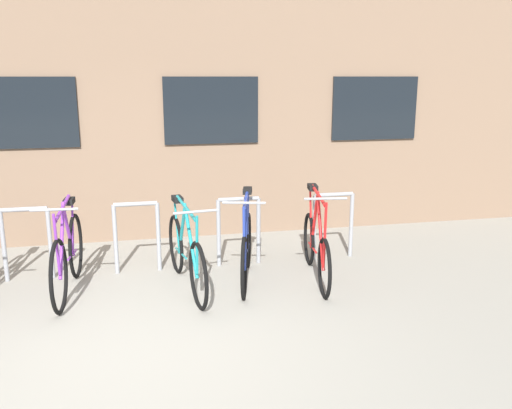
{
  "coord_description": "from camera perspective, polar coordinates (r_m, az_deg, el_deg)",
  "views": [
    {
      "loc": [
        0.2,
        -4.29,
        2.24
      ],
      "look_at": [
        1.48,
        1.6,
        0.81
      ],
      "focal_mm": 38.09,
      "sensor_mm": 36.0,
      "label": 1
    }
  ],
  "objects": [
    {
      "name": "ground_plane",
      "position": [
        4.85,
        -13.67,
        -14.61
      ],
      "size": [
        42.0,
        42.0,
        0.0
      ],
      "primitive_type": "plane",
      "color": "gray"
    },
    {
      "name": "storefront_building",
      "position": [
        10.28,
        -14.0,
        17.48
      ],
      "size": [
        28.0,
        5.54,
        6.1
      ],
      "color": "#7A604C",
      "rests_on": "ground"
    },
    {
      "name": "bike_rack",
      "position": [
        6.47,
        -17.74,
        -2.92
      ],
      "size": [
        6.54,
        0.05,
        0.84
      ],
      "color": "gray",
      "rests_on": "ground"
    },
    {
      "name": "bicycle_purple",
      "position": [
        6.08,
        -19.17,
        -5.11
      ],
      "size": [
        0.44,
        1.72,
        1.04
      ],
      "color": "black",
      "rests_on": "ground"
    },
    {
      "name": "bicycle_red",
      "position": [
        6.17,
        6.34,
        -4.4
      ],
      "size": [
        0.44,
        1.66,
        1.06
      ],
      "color": "black",
      "rests_on": "ground"
    },
    {
      "name": "bicycle_blue",
      "position": [
        6.08,
        -1.02,
        -4.56
      ],
      "size": [
        0.54,
        1.59,
        1.02
      ],
      "color": "black",
      "rests_on": "ground"
    },
    {
      "name": "bicycle_teal",
      "position": [
        5.92,
        -7.36,
        -5.16
      ],
      "size": [
        0.44,
        1.77,
        0.99
      ],
      "color": "black",
      "rests_on": "ground"
    }
  ]
}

